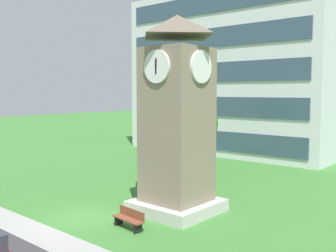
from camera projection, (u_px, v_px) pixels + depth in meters
The scene contains 6 objects.
ground_plane at pixel (82, 217), 19.30m from camera, with size 160.00×160.00×0.00m, color #3D7A33.
kerb_strip at pixel (34, 231), 17.35m from camera, with size 120.00×1.60×0.01m, color #9E9E99.
office_building at pixel (239, 74), 41.12m from camera, with size 21.14×10.88×16.00m.
clock_tower at pixel (177, 126), 19.85m from camera, with size 3.87×3.87×9.97m.
park_bench at pixel (129, 219), 17.68m from camera, with size 1.84×0.69×0.88m.
tree_streetside at pixel (191, 123), 29.36m from camera, with size 4.04×4.04×5.88m.
Camera 1 is at (15.55, -11.45, 6.16)m, focal length 41.92 mm.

